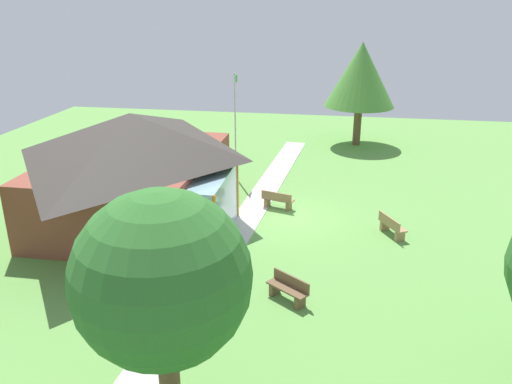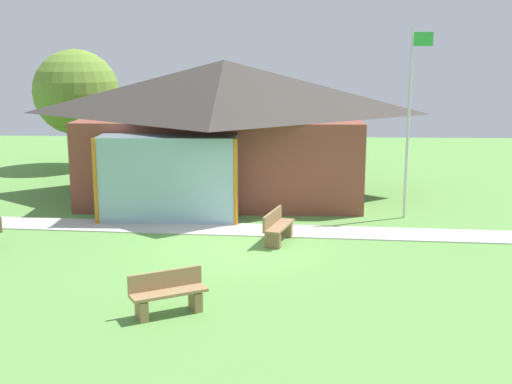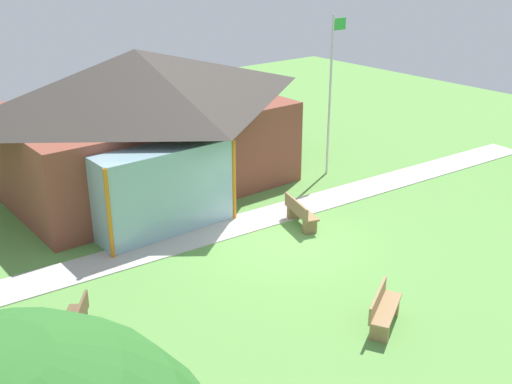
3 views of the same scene
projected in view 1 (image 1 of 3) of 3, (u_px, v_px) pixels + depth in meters
The scene contains 9 objects.
ground_plane at pixel (285, 217), 22.90m from camera, with size 44.00×44.00×0.00m, color #609947.
pavilion at pixel (137, 165), 22.15m from camera, with size 10.10×8.27×4.69m.
footpath at pixel (249, 215), 23.15m from camera, with size 25.62×1.30×0.03m, color #BCB7B2.
flagpole at pixel (235, 122), 26.81m from camera, with size 0.64×0.08×5.69m.
bench_rear_near_path at pixel (278, 200), 23.74m from camera, with size 0.85×1.56×0.84m.
bench_front_center at pixel (392, 226), 21.02m from camera, with size 1.53×1.10×0.84m.
bench_mid_left at pixel (288, 289), 16.46m from camera, with size 1.24×1.47×0.84m.
tree_west_hedge at pixel (162, 279), 10.28m from camera, with size 3.69×3.69×5.76m.
tree_far_east at pixel (361, 75), 32.81m from camera, with size 4.54×4.54×6.69m.
Camera 1 is at (-20.95, -2.24, 9.15)m, focal length 35.81 mm.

